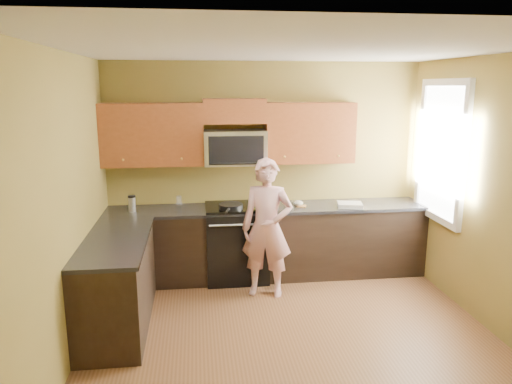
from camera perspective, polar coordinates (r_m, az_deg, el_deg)
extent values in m
plane|color=brown|center=(4.78, 4.54, -17.60)|extent=(4.00, 4.00, 0.00)
plane|color=white|center=(4.15, 5.21, 16.65)|extent=(4.00, 4.00, 0.00)
plane|color=brown|center=(6.20, 1.03, 2.80)|extent=(4.00, 0.00, 4.00)
plane|color=brown|center=(2.46, 14.78, -13.19)|extent=(4.00, 0.00, 4.00)
plane|color=brown|center=(4.33, -22.05, -2.43)|extent=(0.00, 4.00, 4.00)
plane|color=brown|center=(5.07, 27.55, -0.84)|extent=(0.00, 4.00, 4.00)
cube|color=black|center=(6.13, 1.40, -6.08)|extent=(4.00, 0.60, 0.88)
cube|color=black|center=(5.11, -16.19, -10.53)|extent=(0.60, 1.60, 0.88)
cube|color=black|center=(5.99, 1.43, -1.94)|extent=(4.00, 0.62, 0.04)
cube|color=black|center=(4.95, -16.41, -5.62)|extent=(0.62, 1.60, 0.04)
cube|color=brown|center=(5.91, -2.61, 9.64)|extent=(0.76, 0.33, 0.30)
imported|color=#D96C7A|center=(5.49, 1.32, -4.34)|extent=(0.67, 0.54, 1.61)
cube|color=#B27F47|center=(6.01, 5.47, -1.69)|extent=(0.14, 0.14, 0.01)
ellipsoid|color=silver|center=(5.79, -0.12, -1.94)|extent=(0.12, 0.13, 0.06)
ellipsoid|color=silver|center=(6.05, 5.07, -1.33)|extent=(0.14, 0.15, 0.07)
cube|color=silver|center=(6.09, 11.13, -1.51)|extent=(0.34, 0.30, 0.05)
cylinder|color=silver|center=(6.12, -9.18, -1.01)|extent=(0.07, 0.07, 0.12)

